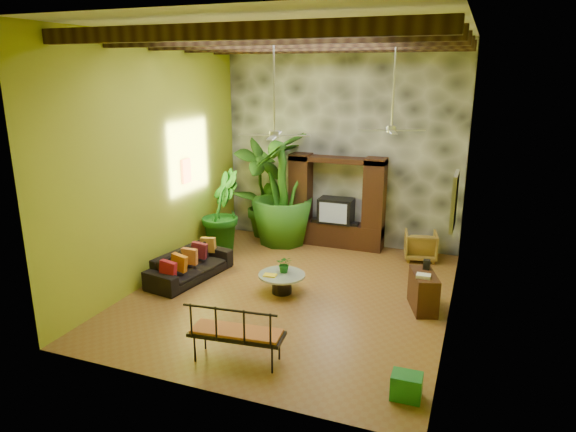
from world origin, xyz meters
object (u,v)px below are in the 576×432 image
at_px(tall_plant_b, 221,211).
at_px(entertainment_center, 336,209).
at_px(tall_plant_c, 282,189).
at_px(side_console, 423,291).
at_px(iron_bench, 234,331).
at_px(wicker_armchair, 420,245).
at_px(tall_plant_a, 261,188).
at_px(ceiling_fan_back, 392,119).
at_px(sofa, 190,265).
at_px(coffee_table, 282,281).
at_px(ceiling_fan_front, 274,123).
at_px(green_bin, 406,386).

bearing_deg(tall_plant_b, entertainment_center, 28.91).
height_order(tall_plant_c, side_console, tall_plant_c).
bearing_deg(tall_plant_b, side_console, -17.23).
bearing_deg(iron_bench, wicker_armchair, 63.79).
bearing_deg(tall_plant_a, ceiling_fan_back, -28.06).
height_order(tall_plant_a, tall_plant_c, tall_plant_c).
xyz_separation_m(sofa, coffee_table, (2.11, 0.01, -0.04)).
xyz_separation_m(wicker_armchair, iron_bench, (-2.05, -5.60, 0.20)).
distance_m(ceiling_fan_front, sofa, 3.76).
distance_m(sofa, green_bin, 5.59).
relative_size(entertainment_center, green_bin, 5.87).
distance_m(sofa, tall_plant_c, 3.27).
bearing_deg(tall_plant_a, coffee_table, -60.01).
xyz_separation_m(sofa, iron_bench, (2.39, -2.64, 0.24)).
bearing_deg(green_bin, coffee_table, 137.62).
bearing_deg(coffee_table, ceiling_fan_front, -91.21).
relative_size(entertainment_center, tall_plant_b, 1.20).
height_order(wicker_armchair, tall_plant_c, tall_plant_c).
bearing_deg(entertainment_center, ceiling_fan_back, -50.43).
xyz_separation_m(tall_plant_c, green_bin, (3.97, -5.49, -1.25)).
height_order(sofa, iron_bench, iron_bench).
bearing_deg(wicker_armchair, iron_bench, 58.94).
height_order(entertainment_center, green_bin, entertainment_center).
distance_m(tall_plant_b, coffee_table, 3.05).
bearing_deg(tall_plant_a, sofa, -94.26).
distance_m(entertainment_center, wicker_armchair, 2.25).
bearing_deg(ceiling_fan_front, side_console, 12.15).
bearing_deg(ceiling_fan_front, green_bin, -38.62).
bearing_deg(side_console, coffee_table, 166.58).
bearing_deg(coffee_table, tall_plant_b, 141.74).
xyz_separation_m(ceiling_fan_back, wicker_armchair, (0.54, 1.67, -3.06)).
distance_m(ceiling_fan_front, iron_bench, 3.70).
bearing_deg(iron_bench, tall_plant_c, 98.24).
height_order(ceiling_fan_front, tall_plant_b, ceiling_fan_front).
distance_m(entertainment_center, green_bin, 6.44).
height_order(sofa, coffee_table, sofa).
distance_m(ceiling_fan_back, green_bin, 5.15).
bearing_deg(green_bin, tall_plant_c, 125.88).
xyz_separation_m(ceiling_fan_front, tall_plant_c, (-1.12, 3.22, -1.97)).
xyz_separation_m(entertainment_center, side_console, (2.52, -2.95, -0.61)).
bearing_deg(entertainment_center, green_bin, -65.49).
bearing_deg(tall_plant_c, tall_plant_a, 155.59).
distance_m(tall_plant_c, iron_bench, 5.79).
bearing_deg(coffee_table, ceiling_fan_back, 35.55).
bearing_deg(coffee_table, wicker_armchair, 51.62).
distance_m(iron_bench, side_console, 3.80).
distance_m(ceiling_fan_back, side_console, 3.34).
bearing_deg(iron_bench, side_console, 44.08).
distance_m(ceiling_fan_back, wicker_armchair, 3.53).
bearing_deg(ceiling_fan_back, tall_plant_b, 172.41).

